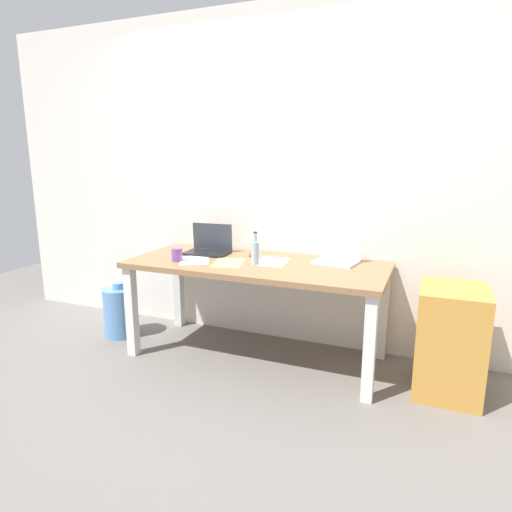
% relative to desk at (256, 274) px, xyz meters
% --- Properties ---
extents(ground_plane, '(8.00, 8.00, 0.00)m').
position_rel_desk_xyz_m(ground_plane, '(0.00, 0.00, -0.64)').
color(ground_plane, slate).
extents(back_wall, '(5.20, 0.08, 2.60)m').
position_rel_desk_xyz_m(back_wall, '(0.00, 0.45, 0.66)').
color(back_wall, silver).
rests_on(back_wall, ground).
extents(desk, '(1.88, 0.78, 0.73)m').
position_rel_desk_xyz_m(desk, '(0.00, 0.00, 0.00)').
color(desk, olive).
rests_on(desk, ground).
extents(laptop_left, '(0.35, 0.25, 0.23)m').
position_rel_desk_xyz_m(laptop_left, '(-0.47, 0.16, 0.14)').
color(laptop_left, black).
rests_on(laptop_left, desk).
extents(laptop_right, '(0.33, 0.27, 0.22)m').
position_rel_desk_xyz_m(laptop_right, '(0.55, 0.23, 0.14)').
color(laptop_right, silver).
rests_on(laptop_right, desk).
extents(beer_bottle, '(0.06, 0.06, 0.24)m').
position_rel_desk_xyz_m(beer_bottle, '(0.02, -0.06, 0.18)').
color(beer_bottle, '#99B7C1').
rests_on(beer_bottle, desk).
extents(computer_mouse, '(0.08, 0.11, 0.03)m').
position_rel_desk_xyz_m(computer_mouse, '(-0.11, 0.20, 0.11)').
color(computer_mouse, '#D84C38').
rests_on(computer_mouse, desk).
extents(coffee_mug, '(0.08, 0.08, 0.09)m').
position_rel_desk_xyz_m(coffee_mug, '(-0.56, -0.17, 0.14)').
color(coffee_mug, '#724799').
rests_on(coffee_mug, desk).
extents(paper_yellow_folder, '(0.28, 0.34, 0.00)m').
position_rel_desk_xyz_m(paper_yellow_folder, '(-0.18, -0.09, 0.09)').
color(paper_yellow_folder, '#F4E06B').
rests_on(paper_yellow_folder, desk).
extents(paper_sheet_front_left, '(0.33, 0.36, 0.00)m').
position_rel_desk_xyz_m(paper_sheet_front_left, '(-0.45, -0.10, 0.09)').
color(paper_sheet_front_left, white).
rests_on(paper_sheet_front_left, desk).
extents(paper_sheet_near_back, '(0.25, 0.32, 0.00)m').
position_rel_desk_xyz_m(paper_sheet_near_back, '(0.10, 0.07, 0.09)').
color(paper_sheet_near_back, white).
rests_on(paper_sheet_near_back, desk).
extents(water_cooler_jug, '(0.27, 0.27, 0.46)m').
position_rel_desk_xyz_m(water_cooler_jug, '(-1.21, -0.06, -0.43)').
color(water_cooler_jug, '#598CC6').
rests_on(water_cooler_jug, ground).
extents(filing_cabinet, '(0.40, 0.48, 0.69)m').
position_rel_desk_xyz_m(filing_cabinet, '(1.33, -0.01, -0.29)').
color(filing_cabinet, '#C68938').
rests_on(filing_cabinet, ground).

